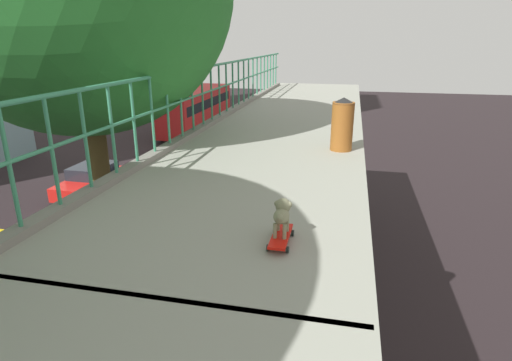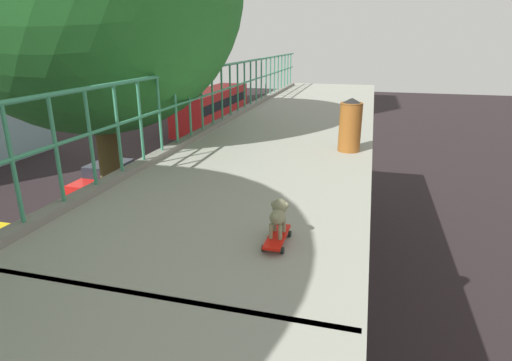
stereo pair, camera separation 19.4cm
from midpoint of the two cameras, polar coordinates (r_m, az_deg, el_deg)
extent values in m
cube|color=black|center=(3.38, -16.63, -14.88)|extent=(3.33, 0.06, 0.00)
cylinder|color=#378661|center=(4.57, -31.57, 1.38)|extent=(0.04, 0.04, 1.18)
cylinder|color=#378661|center=(4.99, -27.00, 3.38)|extent=(0.04, 0.04, 1.18)
cylinder|color=#378661|center=(5.45, -23.16, 5.05)|extent=(0.04, 0.04, 1.18)
cylinder|color=#378661|center=(5.93, -19.90, 6.44)|extent=(0.04, 0.04, 1.18)
cylinder|color=#378661|center=(6.42, -17.13, 7.60)|extent=(0.04, 0.04, 1.18)
cylinder|color=#378661|center=(6.94, -14.74, 8.57)|extent=(0.04, 0.04, 1.18)
cylinder|color=#378661|center=(7.46, -12.68, 9.40)|extent=(0.04, 0.04, 1.18)
cylinder|color=#378661|center=(7.99, -10.89, 10.11)|extent=(0.04, 0.04, 1.18)
cylinder|color=#378661|center=(8.54, -9.31, 10.72)|extent=(0.04, 0.04, 1.18)
cylinder|color=#378661|center=(9.08, -7.92, 11.26)|extent=(0.04, 0.04, 1.18)
cylinder|color=#378661|center=(9.64, -6.68, 11.72)|extent=(0.04, 0.04, 1.18)
cylinder|color=#378661|center=(10.19, -5.58, 12.13)|extent=(0.04, 0.04, 1.18)
cylinder|color=#378661|center=(10.76, -4.59, 12.50)|extent=(0.04, 0.04, 1.18)
cylinder|color=#378661|center=(11.32, -3.69, 12.82)|extent=(0.04, 0.04, 1.18)
cylinder|color=#378661|center=(11.89, -2.87, 13.11)|extent=(0.04, 0.04, 1.18)
cylinder|color=#378661|center=(12.46, -2.13, 13.38)|extent=(0.04, 0.04, 1.18)
cylinder|color=#378661|center=(13.03, -1.46, 13.61)|extent=(0.04, 0.04, 1.18)
cylinder|color=#378661|center=(13.60, -0.83, 13.83)|extent=(0.04, 0.04, 1.18)
cylinder|color=#378661|center=(14.18, -0.26, 14.03)|extent=(0.04, 0.04, 1.18)
cylinder|color=#378661|center=(14.75, 0.27, 14.21)|extent=(0.04, 0.04, 1.18)
cylinder|color=#378661|center=(15.33, 0.76, 14.37)|extent=(0.04, 0.04, 1.18)
cylinder|color=#378661|center=(15.91, 1.21, 14.53)|extent=(0.04, 0.04, 1.18)
cylinder|color=#378661|center=(16.49, 1.63, 14.67)|extent=(0.04, 0.04, 1.18)
cylinder|color=#378661|center=(17.07, 2.03, 14.80)|extent=(0.04, 0.04, 1.18)
cylinder|color=#378661|center=(17.65, 2.40, 14.92)|extent=(0.04, 0.04, 1.18)
cylinder|color=black|center=(11.67, -31.82, -19.08)|extent=(0.19, 0.65, 0.65)
cube|color=black|center=(16.61, -18.78, -4.99)|extent=(1.88, 4.02, 0.74)
cube|color=#1E232B|center=(16.19, -19.44, -3.28)|extent=(1.61, 1.88, 0.51)
cylinder|color=black|center=(17.32, -13.96, -4.38)|extent=(0.24, 0.65, 0.65)
cylinder|color=black|center=(18.17, -19.06, -3.78)|extent=(0.24, 0.65, 0.65)
cylinder|color=black|center=(15.27, -18.26, -8.04)|extent=(0.24, 0.65, 0.65)
cylinder|color=black|center=(16.22, -23.78, -7.12)|extent=(0.24, 0.65, 0.65)
cube|color=red|center=(21.35, -21.66, -0.32)|extent=(1.73, 3.96, 0.62)
cube|color=#1E232B|center=(21.33, -21.57, 1.30)|extent=(1.59, 2.01, 0.53)
cube|color=silver|center=(21.24, -21.68, 2.16)|extent=(0.36, 0.16, 0.12)
cylinder|color=black|center=(20.03, -21.51, -2.05)|extent=(0.19, 0.61, 0.61)
cylinder|color=black|center=(20.97, -25.27, -1.64)|extent=(0.19, 0.61, 0.61)
cylinder|color=black|center=(21.92, -18.11, 0.09)|extent=(0.19, 0.61, 0.61)
cylinder|color=black|center=(22.79, -21.69, 0.37)|extent=(0.19, 0.61, 0.61)
cube|color=slate|center=(22.83, -9.61, 2.06)|extent=(1.80, 4.40, 0.63)
cube|color=#1E232B|center=(22.49, -9.89, 3.33)|extent=(1.63, 2.09, 0.53)
cylinder|color=black|center=(23.80, -6.47, 2.36)|extent=(0.18, 0.62, 0.62)
cylinder|color=black|center=(24.40, -10.29, 2.58)|extent=(0.18, 0.62, 0.62)
cylinder|color=black|center=(21.40, -8.77, 0.38)|extent=(0.18, 0.62, 0.62)
cylinder|color=black|center=(22.07, -12.94, 0.68)|extent=(0.18, 0.62, 0.62)
cube|color=red|center=(34.33, -8.32, 9.69)|extent=(2.48, 11.03, 2.86)
cube|color=black|center=(34.26, -8.36, 10.52)|extent=(2.50, 10.15, 0.70)
cylinder|color=black|center=(37.76, -4.45, 8.74)|extent=(0.28, 0.96, 0.96)
cylinder|color=black|center=(38.51, -7.87, 8.82)|extent=(0.28, 0.96, 0.96)
cylinder|color=black|center=(31.35, -8.12, 6.57)|extent=(0.28, 0.96, 0.96)
cylinder|color=black|center=(32.25, -12.11, 6.68)|extent=(0.28, 0.96, 0.96)
cylinder|color=brown|center=(9.81, -20.30, -5.39)|extent=(0.44, 0.44, 6.27)
cube|color=red|center=(3.96, 1.99, -7.58)|extent=(0.16, 0.54, 0.02)
cylinder|color=black|center=(4.12, 3.65, -7.16)|extent=(0.02, 0.06, 0.06)
cylinder|color=black|center=(4.15, 1.20, -6.95)|extent=(0.02, 0.06, 0.06)
cylinder|color=black|center=(3.81, 2.84, -9.41)|extent=(0.02, 0.06, 0.06)
cylinder|color=black|center=(3.84, 0.18, -9.15)|extent=(0.02, 0.06, 0.06)
cylinder|color=gray|center=(4.00, 2.87, -5.98)|extent=(0.04, 0.04, 0.14)
cylinder|color=gray|center=(4.01, 1.62, -5.87)|extent=(0.04, 0.04, 0.14)
cylinder|color=gray|center=(3.85, 2.45, -6.99)|extent=(0.04, 0.04, 0.14)
cylinder|color=gray|center=(3.86, 1.16, -6.87)|extent=(0.04, 0.04, 0.14)
ellipsoid|color=gray|center=(3.88, 2.05, -4.91)|extent=(0.15, 0.22, 0.13)
sphere|color=gray|center=(3.94, 2.30, -3.50)|extent=(0.15, 0.15, 0.15)
ellipsoid|color=slate|center=(4.01, 2.47, -3.29)|extent=(0.05, 0.07, 0.04)
sphere|color=gray|center=(3.93, 3.10, -3.31)|extent=(0.06, 0.06, 0.06)
sphere|color=gray|center=(3.95, 1.52, -3.19)|extent=(0.06, 0.06, 0.06)
sphere|color=gray|center=(3.76, 1.73, -5.04)|extent=(0.07, 0.07, 0.07)
cylinder|color=brown|center=(7.33, 10.90, 7.22)|extent=(0.37, 0.37, 0.82)
cone|color=black|center=(7.25, 11.12, 10.65)|extent=(0.38, 0.38, 0.10)
camera|label=1|loc=(0.10, -92.36, -0.80)|focal=29.39mm
camera|label=2|loc=(0.10, 87.64, 0.80)|focal=29.39mm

